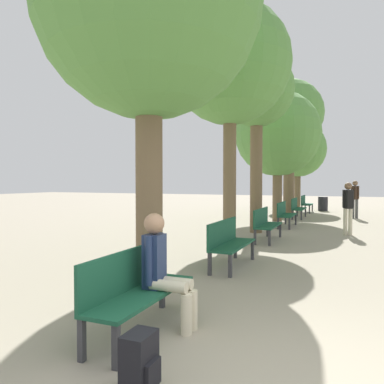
{
  "coord_description": "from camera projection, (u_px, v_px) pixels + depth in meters",
  "views": [
    {
      "loc": [
        0.51,
        -2.74,
        1.66
      ],
      "look_at": [
        -3.48,
        6.69,
        1.35
      ],
      "focal_mm": 35.0,
      "sensor_mm": 36.0,
      "label": 1
    }
  ],
  "objects": [
    {
      "name": "bench_row_0",
      "position": [
        136.0,
        285.0,
        4.11
      ],
      "size": [
        0.46,
        1.68,
        0.89
      ],
      "color": "#195138",
      "rests_on": "ground_plane"
    },
    {
      "name": "bench_row_1",
      "position": [
        228.0,
        240.0,
        7.23
      ],
      "size": [
        0.46,
        1.68,
        0.89
      ],
      "color": "#195138",
      "rests_on": "ground_plane"
    },
    {
      "name": "bench_row_2",
      "position": [
        265.0,
        222.0,
        10.35
      ],
      "size": [
        0.46,
        1.68,
        0.89
      ],
      "color": "#195138",
      "rests_on": "ground_plane"
    },
    {
      "name": "bench_row_3",
      "position": [
        285.0,
        213.0,
        13.47
      ],
      "size": [
        0.46,
        1.68,
        0.89
      ],
      "color": "#195138",
      "rests_on": "ground_plane"
    },
    {
      "name": "bench_row_4",
      "position": [
        297.0,
        207.0,
        16.59
      ],
      "size": [
        0.46,
        1.68,
        0.89
      ],
      "color": "#195138",
      "rests_on": "ground_plane"
    },
    {
      "name": "bench_row_5",
      "position": [
        305.0,
        203.0,
        19.71
      ],
      "size": [
        0.46,
        1.68,
        0.89
      ],
      "color": "#195138",
      "rests_on": "ground_plane"
    },
    {
      "name": "tree_row_0",
      "position": [
        149.0,
        7.0,
        5.51
      ],
      "size": [
        3.36,
        3.36,
        5.94
      ],
      "color": "brown",
      "rests_on": "ground_plane"
    },
    {
      "name": "tree_row_1",
      "position": [
        230.0,
        65.0,
        9.23
      ],
      "size": [
        3.02,
        3.02,
        6.07
      ],
      "color": "brown",
      "rests_on": "ground_plane"
    },
    {
      "name": "tree_row_2",
      "position": [
        257.0,
        93.0,
        11.87
      ],
      "size": [
        2.38,
        2.38,
        5.76
      ],
      "color": "brown",
      "rests_on": "ground_plane"
    },
    {
      "name": "tree_row_3",
      "position": [
        278.0,
        134.0,
        15.39
      ],
      "size": [
        3.5,
        3.5,
        5.36
      ],
      "color": "brown",
      "rests_on": "ground_plane"
    },
    {
      "name": "tree_row_4",
      "position": [
        289.0,
        115.0,
        18.22
      ],
      "size": [
        3.3,
        3.3,
        6.59
      ],
      "color": "brown",
      "rests_on": "ground_plane"
    },
    {
      "name": "tree_row_5",
      "position": [
        298.0,
        149.0,
        21.31
      ],
      "size": [
        3.17,
        3.17,
        5.06
      ],
      "color": "brown",
      "rests_on": "ground_plane"
    },
    {
      "name": "person_seated",
      "position": [
        163.0,
        267.0,
        4.2
      ],
      "size": [
        0.61,
        0.35,
        1.29
      ],
      "color": "beige",
      "rests_on": "ground_plane"
    },
    {
      "name": "backpack",
      "position": [
        140.0,
        363.0,
        2.93
      ],
      "size": [
        0.24,
        0.29,
        0.47
      ],
      "color": "black",
      "rests_on": "ground_plane"
    },
    {
      "name": "pedestrian_near",
      "position": [
        355.0,
        197.0,
        16.48
      ],
      "size": [
        0.34,
        0.3,
        1.67
      ],
      "color": "#4C4C4C",
      "rests_on": "ground_plane"
    },
    {
      "name": "pedestrian_mid",
      "position": [
        348.0,
        205.0,
        11.44
      ],
      "size": [
        0.33,
        0.29,
        1.61
      ],
      "color": "beige",
      "rests_on": "ground_plane"
    },
    {
      "name": "trash_bin",
      "position": [
        323.0,
        204.0,
        20.65
      ],
      "size": [
        0.52,
        0.52,
        0.78
      ],
      "color": "#232328",
      "rests_on": "ground_plane"
    }
  ]
}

